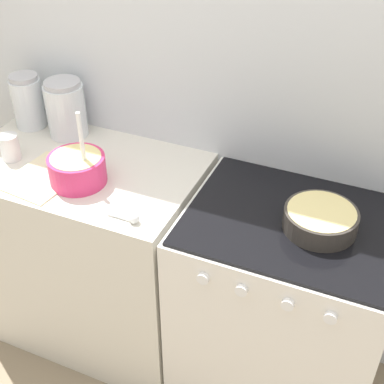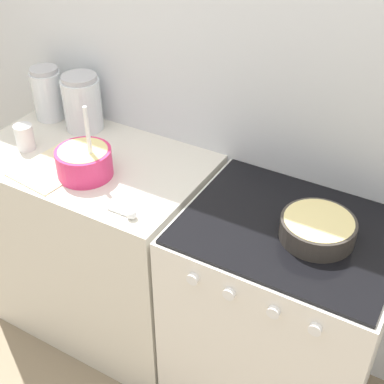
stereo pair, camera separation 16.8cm
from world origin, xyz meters
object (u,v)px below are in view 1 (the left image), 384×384
(baking_pan, at_px, (320,219))
(tin_can, at_px, (10,147))
(storage_jar_middle, at_px, (66,112))
(storage_jar_left, at_px, (28,105))
(stove, at_px, (279,311))
(mixing_bowl, at_px, (77,168))

(baking_pan, bearing_deg, tin_can, -177.42)
(baking_pan, height_order, storage_jar_middle, storage_jar_middle)
(storage_jar_left, distance_m, storage_jar_middle, 0.19)
(storage_jar_left, bearing_deg, stove, -8.97)
(stove, distance_m, storage_jar_middle, 1.17)
(mixing_bowl, xyz_separation_m, storage_jar_middle, (-0.23, 0.28, 0.04))
(stove, height_order, storage_jar_left, storage_jar_left)
(stove, height_order, tin_can, tin_can)
(mixing_bowl, height_order, storage_jar_left, mixing_bowl)
(tin_can, bearing_deg, mixing_bowl, -5.04)
(storage_jar_left, relative_size, tin_can, 2.21)
(stove, bearing_deg, storage_jar_left, 171.03)
(storage_jar_middle, height_order, tin_can, storage_jar_middle)
(stove, relative_size, storage_jar_middle, 3.80)
(mixing_bowl, relative_size, storage_jar_left, 1.27)
(mixing_bowl, bearing_deg, storage_jar_middle, 129.26)
(tin_can, bearing_deg, stove, 3.30)
(baking_pan, distance_m, storage_jar_middle, 1.13)
(mixing_bowl, bearing_deg, tin_can, 174.96)
(tin_can, bearing_deg, storage_jar_middle, 69.30)
(baking_pan, xyz_separation_m, storage_jar_left, (-1.30, 0.20, 0.06))
(storage_jar_left, distance_m, tin_can, 0.28)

